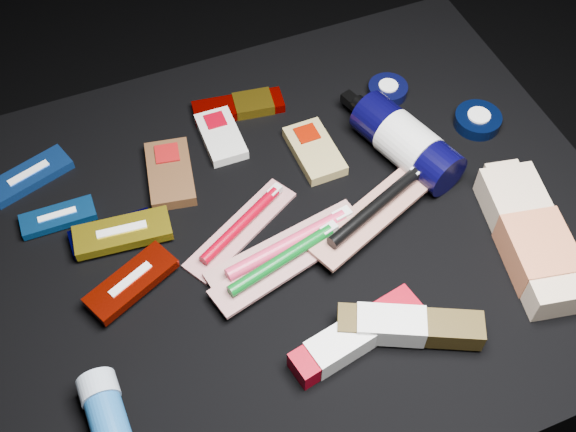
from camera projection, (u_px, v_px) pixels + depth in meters
name	position (u px, v px, depth m)	size (l,w,h in m)	color
ground	(283.00, 352.00, 1.37)	(3.00, 3.00, 0.00)	black
cloth_table	(282.00, 300.00, 1.21)	(0.98, 0.78, 0.40)	black
luna_bar_0	(30.00, 176.00, 1.10)	(0.14, 0.08, 0.02)	#15429A
luna_bar_1	(58.00, 217.00, 1.05)	(0.11, 0.04, 0.01)	#104D99
luna_bar_2	(112.00, 234.00, 1.03)	(0.12, 0.05, 0.02)	black
luna_bar_3	(123.00, 233.00, 1.03)	(0.14, 0.07, 0.02)	#AE9614
luna_bar_4	(131.00, 282.00, 0.98)	(0.14, 0.10, 0.02)	#750D02
clif_bar_0	(170.00, 171.00, 1.10)	(0.09, 0.13, 0.02)	#4C2E18
clif_bar_1	(220.00, 134.00, 1.14)	(0.06, 0.11, 0.02)	silver
clif_bar_2	(313.00, 149.00, 1.13)	(0.06, 0.12, 0.02)	#A08E51
power_bar	(243.00, 106.00, 1.18)	(0.15, 0.07, 0.02)	#840200
lotion_bottle	(406.00, 142.00, 1.10)	(0.12, 0.23, 0.07)	black
cream_tin_upper	(388.00, 90.00, 1.20)	(0.07, 0.07, 0.02)	black
cream_tin_lower	(478.00, 120.00, 1.16)	(0.07, 0.07, 0.02)	black
bodywash_bottle	(532.00, 240.00, 1.01)	(0.12, 0.25, 0.05)	beige
deodorant_stick	(107.00, 419.00, 0.86)	(0.05, 0.12, 0.05)	#194F89
toothbrush_pack_0	(242.00, 226.00, 1.04)	(0.20, 0.14, 0.02)	beige
toothbrush_pack_1	(289.00, 246.00, 1.01)	(0.25, 0.10, 0.03)	beige
toothbrush_pack_2	(283.00, 261.00, 0.99)	(0.22, 0.10, 0.02)	beige
toothbrush_pack_3	(378.00, 207.00, 1.03)	(0.24, 0.14, 0.03)	#ADA7A3
toothpaste_carton_red	(351.00, 339.00, 0.93)	(0.19, 0.08, 0.04)	maroon
toothpaste_carton_green	(403.00, 326.00, 0.93)	(0.19, 0.12, 0.04)	#392B0F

